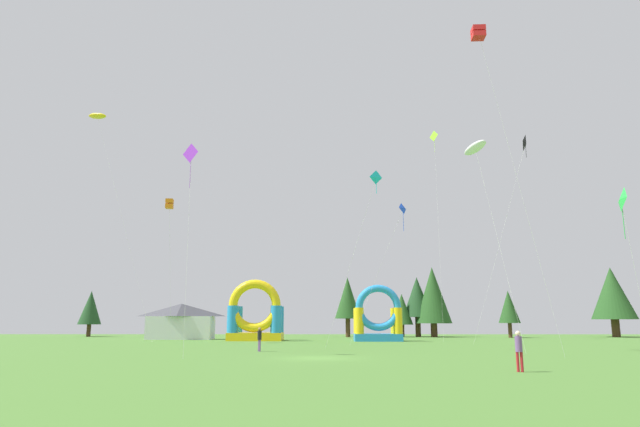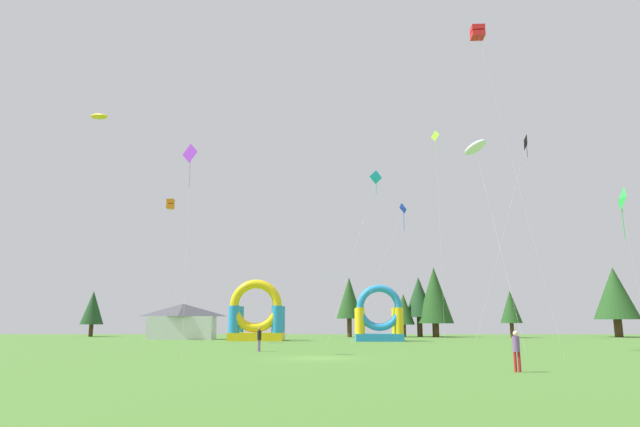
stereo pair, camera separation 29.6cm
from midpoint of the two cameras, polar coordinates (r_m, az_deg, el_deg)
ground_plane at (r=34.77m, az=-0.01°, el=-14.72°), size 120.00×120.00×0.00m
kite_orange_box at (r=60.66m, az=-15.07°, el=0.92°), size 0.80×5.03×14.93m
kite_green_diamond at (r=37.36m, az=28.76°, el=1.17°), size 1.72×1.49×9.86m
kite_purple_diamond at (r=40.11m, az=-12.95°, el=5.77°), size 1.38×3.75×14.27m
kite_yellow_parafoil at (r=73.62m, az=-21.77°, el=9.27°), size 11.29×5.85×27.41m
kite_blue_diamond at (r=53.33m, az=8.78°, el=0.33°), size 5.73×0.84×13.22m
kite_red_box at (r=40.94m, az=16.21°, el=17.46°), size 4.48×0.90×21.94m
kite_lime_diamond at (r=74.43m, az=12.02°, el=7.58°), size 1.74×7.14×26.50m
kite_black_diamond at (r=62.64m, az=20.77°, el=6.70°), size 7.70×2.54×21.30m
kite_white_parafoil at (r=46.20m, az=15.92°, el=6.57°), size 2.69×4.80×16.51m
kite_cyan_diamond at (r=45.90m, az=5.99°, el=3.48°), size 4.72×2.10×14.28m
person_far_side at (r=26.88m, az=19.94°, el=-12.89°), size 0.36×0.36×1.80m
person_near_camera at (r=42.26m, az=-6.09°, el=-12.59°), size 0.42×0.42×1.75m
inflatable_yellow_castle at (r=64.63m, az=-6.45°, el=-10.76°), size 6.16×4.50×6.87m
inflatable_red_slide at (r=62.88m, az=6.25°, el=-10.94°), size 5.25×3.56×6.18m
festival_tent at (r=70.85m, az=-13.92°, el=-10.78°), size 7.83×3.17×4.29m
tree_row_0 at (r=87.30m, az=-22.36°, el=-9.01°), size 3.23×3.23×6.48m
tree_row_1 at (r=78.58m, az=3.15°, el=-8.74°), size 3.60×3.60×8.27m
tree_row_2 at (r=80.06m, az=8.73°, el=-9.78°), size 3.09×3.09×5.98m
tree_row_3 at (r=81.26m, az=10.28°, el=-8.53°), size 4.21×4.21×8.42m
tree_row_4 at (r=80.48m, az=11.85°, el=-8.27°), size 5.10×5.10×9.76m
tree_row_5 at (r=79.67m, az=19.20°, el=-9.12°), size 2.86×2.86×6.25m
tree_row_6 at (r=88.59m, az=28.27°, el=-7.28°), size 6.00×6.00×9.70m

